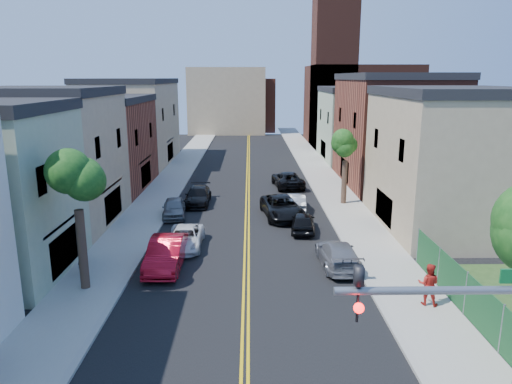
{
  "coord_description": "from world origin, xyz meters",
  "views": [
    {
      "loc": [
        0.21,
        -7.77,
        10.2
      ],
      "look_at": [
        0.65,
        26.23,
        2.0
      ],
      "focal_mm": 33.39,
      "sensor_mm": 36.0,
      "label": 1
    }
  ],
  "objects_px": {
    "grey_car_left": "(174,208)",
    "pedestrian_right": "(428,284)",
    "grey_car_right": "(338,254)",
    "white_pickup": "(185,238)",
    "red_sedan": "(166,253)",
    "black_car_left": "(198,196)",
    "dark_car_right_far": "(288,179)",
    "pedestrian_left": "(82,257)",
    "black_car_right": "(303,222)",
    "silver_car_right": "(296,202)",
    "black_suv_lane": "(282,207)"
  },
  "relations": [
    {
      "from": "grey_car_right",
      "to": "dark_car_right_far",
      "type": "xyz_separation_m",
      "value": [
        -1.25,
        19.62,
        0.05
      ]
    },
    {
      "from": "black_suv_lane",
      "to": "pedestrian_left",
      "type": "xyz_separation_m",
      "value": [
        -11.22,
        -10.59,
        0.24
      ]
    },
    {
      "from": "red_sedan",
      "to": "grey_car_right",
      "type": "height_order",
      "value": "red_sedan"
    },
    {
      "from": "grey_car_right",
      "to": "dark_car_right_far",
      "type": "height_order",
      "value": "dark_car_right_far"
    },
    {
      "from": "red_sedan",
      "to": "black_car_right",
      "type": "relative_size",
      "value": 1.29
    },
    {
      "from": "pedestrian_left",
      "to": "black_car_left",
      "type": "bearing_deg",
      "value": -9.36
    },
    {
      "from": "red_sedan",
      "to": "black_suv_lane",
      "type": "distance_m",
      "value": 11.89
    },
    {
      "from": "grey_car_right",
      "to": "pedestrian_left",
      "type": "xyz_separation_m",
      "value": [
        -13.68,
        -1.07,
        0.32
      ]
    },
    {
      "from": "white_pickup",
      "to": "pedestrian_right",
      "type": "xyz_separation_m",
      "value": [
        12.05,
        -7.95,
        0.49
      ]
    },
    {
      "from": "pedestrian_right",
      "to": "pedestrian_left",
      "type": "bearing_deg",
      "value": 10.45
    },
    {
      "from": "white_pickup",
      "to": "black_car_left",
      "type": "relative_size",
      "value": 0.94
    },
    {
      "from": "black_car_left",
      "to": "grey_car_right",
      "type": "relative_size",
      "value": 1.0
    },
    {
      "from": "red_sedan",
      "to": "silver_car_right",
      "type": "bearing_deg",
      "value": 55.14
    },
    {
      "from": "red_sedan",
      "to": "pedestrian_right",
      "type": "distance_m",
      "value": 13.52
    },
    {
      "from": "black_car_left",
      "to": "dark_car_right_far",
      "type": "relative_size",
      "value": 0.9
    },
    {
      "from": "silver_car_right",
      "to": "grey_car_left",
      "type": "bearing_deg",
      "value": 13.04
    },
    {
      "from": "black_car_right",
      "to": "black_suv_lane",
      "type": "distance_m",
      "value": 3.57
    },
    {
      "from": "black_car_left",
      "to": "black_suv_lane",
      "type": "distance_m",
      "value": 7.73
    },
    {
      "from": "black_suv_lane",
      "to": "red_sedan",
      "type": "bearing_deg",
      "value": -133.64
    },
    {
      "from": "grey_car_left",
      "to": "dark_car_right_far",
      "type": "height_order",
      "value": "dark_car_right_far"
    },
    {
      "from": "grey_car_left",
      "to": "pedestrian_right",
      "type": "bearing_deg",
      "value": -53.69
    },
    {
      "from": "white_pickup",
      "to": "pedestrian_right",
      "type": "bearing_deg",
      "value": -33.33
    },
    {
      "from": "grey_car_right",
      "to": "pedestrian_right",
      "type": "distance_m",
      "value": 5.86
    },
    {
      "from": "pedestrian_right",
      "to": "grey_car_right",
      "type": "bearing_deg",
      "value": -33.62
    },
    {
      "from": "pedestrian_right",
      "to": "black_car_left",
      "type": "bearing_deg",
      "value": -32.79
    },
    {
      "from": "black_car_left",
      "to": "silver_car_right",
      "type": "relative_size",
      "value": 1.19
    },
    {
      "from": "red_sedan",
      "to": "pedestrian_right",
      "type": "relative_size",
      "value": 2.59
    },
    {
      "from": "grey_car_right",
      "to": "dark_car_right_far",
      "type": "bearing_deg",
      "value": -88.1
    },
    {
      "from": "pedestrian_right",
      "to": "dark_car_right_far",
      "type": "bearing_deg",
      "value": -56.52
    },
    {
      "from": "black_car_left",
      "to": "silver_car_right",
      "type": "height_order",
      "value": "black_car_left"
    },
    {
      "from": "white_pickup",
      "to": "black_suv_lane",
      "type": "distance_m",
      "value": 9.09
    },
    {
      "from": "red_sedan",
      "to": "black_suv_lane",
      "type": "xyz_separation_m",
      "value": [
        6.98,
        9.63,
        -0.04
      ]
    },
    {
      "from": "grey_car_left",
      "to": "pedestrian_left",
      "type": "distance_m",
      "value": 11.3
    },
    {
      "from": "black_car_left",
      "to": "pedestrian_right",
      "type": "height_order",
      "value": "pedestrian_right"
    },
    {
      "from": "black_car_right",
      "to": "pedestrian_right",
      "type": "relative_size",
      "value": 2.01
    },
    {
      "from": "pedestrian_left",
      "to": "pedestrian_right",
      "type": "xyz_separation_m",
      "value": [
        16.88,
        -3.82,
        0.1
      ]
    },
    {
      "from": "red_sedan",
      "to": "silver_car_right",
      "type": "relative_size",
      "value": 1.24
    },
    {
      "from": "white_pickup",
      "to": "red_sedan",
      "type": "bearing_deg",
      "value": -100.44
    },
    {
      "from": "white_pickup",
      "to": "pedestrian_left",
      "type": "bearing_deg",
      "value": -139.37
    },
    {
      "from": "grey_car_left",
      "to": "black_suv_lane",
      "type": "bearing_deg",
      "value": -8.67
    },
    {
      "from": "grey_car_left",
      "to": "white_pickup",
      "type": "bearing_deg",
      "value": -82.65
    },
    {
      "from": "dark_car_right_far",
      "to": "black_car_left",
      "type": "bearing_deg",
      "value": 31.62
    },
    {
      "from": "white_pickup",
      "to": "grey_car_right",
      "type": "bearing_deg",
      "value": -18.99
    },
    {
      "from": "black_car_right",
      "to": "silver_car_right",
      "type": "height_order",
      "value": "silver_car_right"
    },
    {
      "from": "grey_car_left",
      "to": "pedestrian_left",
      "type": "xyz_separation_m",
      "value": [
        -3.13,
        -10.85,
        0.33
      ]
    },
    {
      "from": "white_pickup",
      "to": "black_suv_lane",
      "type": "bearing_deg",
      "value": 45.39
    },
    {
      "from": "silver_car_right",
      "to": "pedestrian_right",
      "type": "xyz_separation_m",
      "value": [
        4.45,
        -16.41,
        0.45
      ]
    },
    {
      "from": "red_sedan",
      "to": "black_car_left",
      "type": "distance_m",
      "value": 13.51
    },
    {
      "from": "pedestrian_left",
      "to": "grey_car_right",
      "type": "bearing_deg",
      "value": -77.47
    },
    {
      "from": "white_pickup",
      "to": "grey_car_left",
      "type": "distance_m",
      "value": 6.93
    }
  ]
}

